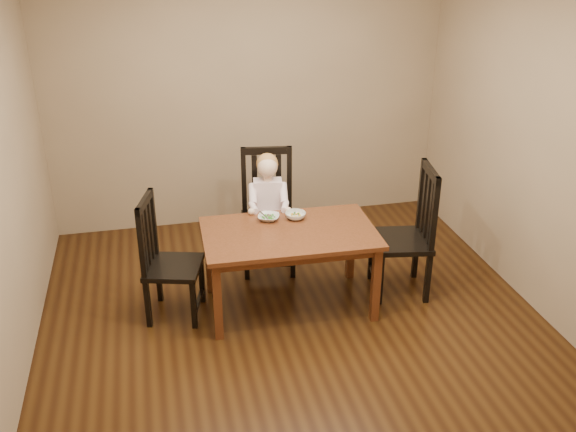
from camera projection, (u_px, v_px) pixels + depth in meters
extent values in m
cube|color=#3B220C|center=(293.00, 318.00, 5.22)|extent=(4.00, 4.00, 0.01)
cube|color=#927A5C|center=(248.00, 95.00, 6.41)|extent=(4.00, 0.01, 2.70)
cube|color=#927A5C|center=(395.00, 313.00, 2.88)|extent=(4.00, 0.01, 2.70)
cube|color=#927A5C|center=(0.00, 186.00, 4.24)|extent=(0.01, 4.00, 2.70)
cube|color=#927A5C|center=(540.00, 143.00, 5.05)|extent=(0.01, 4.00, 2.70)
cube|color=#442410|center=(289.00, 233.00, 5.12)|extent=(1.40, 0.86, 0.04)
cube|color=#442410|center=(289.00, 239.00, 5.14)|extent=(1.29, 0.75, 0.07)
cube|color=#442410|center=(217.00, 302.00, 4.84)|extent=(0.07, 0.07, 0.65)
cube|color=#442410|center=(376.00, 285.00, 5.07)|extent=(0.07, 0.07, 0.65)
cube|color=#442410|center=(209.00, 258.00, 5.46)|extent=(0.07, 0.07, 0.65)
cube|color=#442410|center=(351.00, 244.00, 5.69)|extent=(0.07, 0.07, 0.65)
cube|color=black|center=(268.00, 222.00, 5.79)|extent=(0.54, 0.52, 0.04)
cube|color=black|center=(289.00, 235.00, 6.08)|extent=(0.05, 0.05, 0.45)
cube|color=black|center=(246.00, 237.00, 6.05)|extent=(0.05, 0.05, 0.45)
cube|color=black|center=(293.00, 255.00, 5.73)|extent=(0.05, 0.05, 0.45)
cube|color=black|center=(247.00, 257.00, 5.70)|extent=(0.05, 0.05, 0.45)
cube|color=black|center=(289.00, 179.00, 5.84)|extent=(0.05, 0.05, 0.62)
cube|color=black|center=(244.00, 180.00, 5.81)|extent=(0.05, 0.05, 0.62)
cube|color=black|center=(266.00, 151.00, 5.71)|extent=(0.46, 0.10, 0.07)
cube|color=black|center=(279.00, 182.00, 5.85)|extent=(0.05, 0.03, 0.53)
cube|color=black|center=(267.00, 183.00, 5.84)|extent=(0.05, 0.03, 0.53)
cube|color=black|center=(255.00, 183.00, 5.83)|extent=(0.05, 0.03, 0.53)
cube|color=black|center=(174.00, 267.00, 5.10)|extent=(0.53, 0.54, 0.04)
cube|color=black|center=(159.00, 279.00, 5.38)|extent=(0.05, 0.05, 0.41)
cube|color=black|center=(148.00, 304.00, 5.03)|extent=(0.05, 0.05, 0.41)
cube|color=black|center=(202.00, 280.00, 5.37)|extent=(0.05, 0.05, 0.41)
cube|color=black|center=(194.00, 305.00, 5.02)|extent=(0.05, 0.05, 0.41)
cube|color=black|center=(153.00, 222.00, 5.15)|extent=(0.05, 0.05, 0.58)
cube|color=black|center=(141.00, 244.00, 4.81)|extent=(0.05, 0.05, 0.58)
cube|color=black|center=(144.00, 202.00, 4.87)|extent=(0.15, 0.42, 0.06)
cube|color=black|center=(151.00, 230.00, 5.08)|extent=(0.03, 0.05, 0.49)
cube|color=black|center=(148.00, 236.00, 4.99)|extent=(0.03, 0.05, 0.49)
cube|color=black|center=(145.00, 242.00, 4.90)|extent=(0.03, 0.05, 0.49)
cube|color=black|center=(401.00, 241.00, 5.42)|extent=(0.54, 0.56, 0.04)
cube|color=black|center=(428.00, 279.00, 5.35)|extent=(0.05, 0.05, 0.46)
cube|color=black|center=(416.00, 254.00, 5.73)|extent=(0.05, 0.05, 0.46)
cube|color=black|center=(380.00, 280.00, 5.33)|extent=(0.05, 0.05, 0.46)
cube|color=black|center=(371.00, 256.00, 5.71)|extent=(0.05, 0.05, 0.46)
cube|color=black|center=(434.00, 215.00, 5.10)|extent=(0.05, 0.05, 0.63)
cube|color=black|center=(421.00, 194.00, 5.48)|extent=(0.05, 0.05, 0.63)
cube|color=black|center=(431.00, 172.00, 5.17)|extent=(0.11, 0.47, 0.07)
cube|color=black|center=(431.00, 213.00, 5.20)|extent=(0.03, 0.05, 0.54)
cube|color=black|center=(427.00, 207.00, 5.30)|extent=(0.03, 0.05, 0.54)
cube|color=black|center=(424.00, 202.00, 5.40)|extent=(0.03, 0.05, 0.54)
imported|color=silver|center=(269.00, 217.00, 5.29)|extent=(0.23, 0.23, 0.04)
imported|color=silver|center=(295.00, 216.00, 5.32)|extent=(0.21, 0.21, 0.05)
cube|color=silver|center=(264.00, 216.00, 5.26)|extent=(0.07, 0.12, 0.05)
cube|color=silver|center=(264.00, 217.00, 5.26)|extent=(0.04, 0.04, 0.01)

